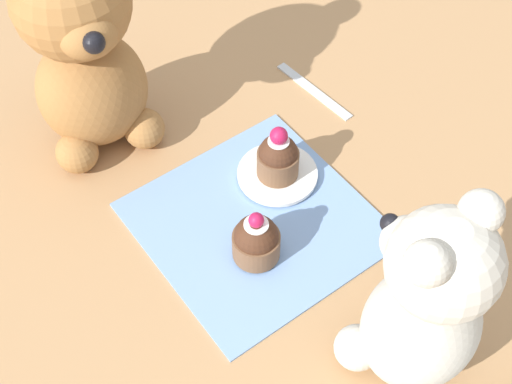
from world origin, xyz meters
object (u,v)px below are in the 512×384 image
(saucer_plate, at_px, (277,174))
(teaspoon, at_px, (314,90))
(teddy_bear_tan, at_px, (84,51))
(cupcake_near_tan_bear, at_px, (278,157))
(cupcake_near_cream_bear, at_px, (256,240))
(teddy_bear_cream, at_px, (425,303))

(saucer_plate, height_order, teaspoon, saucer_plate)
(teddy_bear_tan, bearing_deg, cupcake_near_tan_bear, -45.31)
(teddy_bear_tan, distance_m, cupcake_near_tan_bear, 0.24)
(teddy_bear_tan, relative_size, cupcake_near_cream_bear, 3.92)
(cupcake_near_tan_bear, bearing_deg, teaspoon, -145.49)
(saucer_plate, bearing_deg, cupcake_near_cream_bear, 40.64)
(teaspoon, bearing_deg, teddy_bear_tan, 65.45)
(teddy_bear_cream, relative_size, saucer_plate, 2.41)
(teddy_bear_cream, distance_m, teddy_bear_tan, 0.44)
(teddy_bear_cream, bearing_deg, teaspoon, -123.14)
(teddy_bear_tan, bearing_deg, teddy_bear_cream, -68.37)
(cupcake_near_tan_bear, bearing_deg, saucer_plate, 26.57)
(teddy_bear_cream, bearing_deg, saucer_plate, -105.54)
(teddy_bear_tan, height_order, teaspoon, teddy_bear_tan)
(saucer_plate, bearing_deg, teaspoon, -145.49)
(cupcake_near_tan_bear, bearing_deg, cupcake_near_cream_bear, 40.64)
(teddy_bear_cream, xyz_separation_m, teddy_bear_tan, (0.09, -0.43, 0.03))
(teddy_bear_cream, bearing_deg, cupcake_near_cream_bear, -82.30)
(teddy_bear_cream, xyz_separation_m, cupcake_near_cream_bear, (0.05, -0.18, -0.07))
(teaspoon, bearing_deg, cupcake_near_cream_bear, 122.94)
(teddy_bear_tan, distance_m, cupcake_near_cream_bear, 0.27)
(cupcake_near_tan_bear, relative_size, teaspoon, 0.56)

